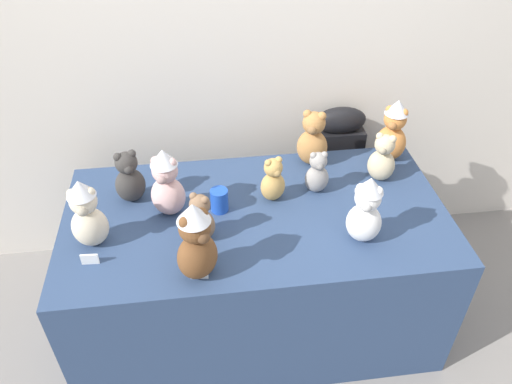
% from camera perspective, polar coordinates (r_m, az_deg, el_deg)
% --- Properties ---
extents(ground_plane, '(10.00, 10.00, 0.00)m').
position_cam_1_polar(ground_plane, '(2.63, 0.74, -18.31)').
color(ground_plane, gray).
extents(wall_back, '(7.00, 0.08, 2.60)m').
position_cam_1_polar(wall_back, '(2.55, -2.12, 17.74)').
color(wall_back, silver).
rests_on(wall_back, ground_plane).
extents(display_table, '(1.73, 0.90, 0.74)m').
position_cam_1_polar(display_table, '(2.49, 0.00, -8.84)').
color(display_table, navy).
rests_on(display_table, ground_plane).
extents(instrument_case, '(0.28, 0.12, 0.92)m').
position_cam_1_polar(instrument_case, '(2.94, 8.94, 1.77)').
color(instrument_case, black).
rests_on(instrument_case, ground_plane).
extents(teddy_bear_cream, '(0.15, 0.13, 0.33)m').
position_cam_1_polar(teddy_bear_cream, '(2.10, -18.92, -2.44)').
color(teddy_bear_cream, beige).
rests_on(teddy_bear_cream, display_table).
extents(teddy_bear_ginger, '(0.20, 0.19, 0.34)m').
position_cam_1_polar(teddy_bear_ginger, '(2.58, 15.49, 6.78)').
color(teddy_bear_ginger, '#D17F3D').
rests_on(teddy_bear_ginger, display_table).
extents(teddy_bear_honey, '(0.14, 0.13, 0.23)m').
position_cam_1_polar(teddy_bear_honey, '(2.25, 1.98, 1.34)').
color(teddy_bear_honey, tan).
rests_on(teddy_bear_honey, display_table).
extents(teddy_bear_caramel, '(0.19, 0.18, 0.30)m').
position_cam_1_polar(teddy_bear_caramel, '(2.48, 6.54, 6.00)').
color(teddy_bear_caramel, '#B27A42').
rests_on(teddy_bear_caramel, display_table).
extents(teddy_bear_snow, '(0.18, 0.17, 0.32)m').
position_cam_1_polar(teddy_bear_snow, '(2.05, 12.53, -2.10)').
color(teddy_bear_snow, white).
rests_on(teddy_bear_snow, display_table).
extents(teddy_bear_blush, '(0.18, 0.17, 0.34)m').
position_cam_1_polar(teddy_bear_blush, '(2.17, -10.27, 0.99)').
color(teddy_bear_blush, beige).
rests_on(teddy_bear_blush, display_table).
extents(teddy_bear_ash, '(0.11, 0.10, 0.22)m').
position_cam_1_polar(teddy_bear_ash, '(2.32, 7.07, 2.16)').
color(teddy_bear_ash, gray).
rests_on(teddy_bear_ash, display_table).
extents(teddy_bear_mocha, '(0.15, 0.15, 0.23)m').
position_cam_1_polar(teddy_bear_mocha, '(2.06, -6.37, -3.04)').
color(teddy_bear_mocha, '#7F6047').
rests_on(teddy_bear_mocha, display_table).
extents(teddy_bear_charcoal, '(0.16, 0.15, 0.27)m').
position_cam_1_polar(teddy_bear_charcoal, '(2.30, -14.41, 1.56)').
color(teddy_bear_charcoal, '#383533').
rests_on(teddy_bear_charcoal, display_table).
extents(teddy_bear_sand, '(0.17, 0.16, 0.25)m').
position_cam_1_polar(teddy_bear_sand, '(2.44, 14.34, 3.73)').
color(teddy_bear_sand, '#CCB78E').
rests_on(teddy_bear_sand, display_table).
extents(teddy_bear_chestnut, '(0.21, 0.20, 0.36)m').
position_cam_1_polar(teddy_bear_chestnut, '(1.86, -6.91, -5.77)').
color(teddy_bear_chestnut, brown).
rests_on(teddy_bear_chestnut, display_table).
extents(party_cup_blue, '(0.08, 0.08, 0.11)m').
position_cam_1_polar(party_cup_blue, '(2.22, -4.25, -0.96)').
color(party_cup_blue, blue).
rests_on(party_cup_blue, display_table).
extents(name_card_front_left, '(0.07, 0.01, 0.05)m').
position_cam_1_polar(name_card_front_left, '(2.10, -18.60, -7.35)').
color(name_card_front_left, white).
rests_on(name_card_front_left, display_table).
extents(name_card_front_middle, '(0.07, 0.02, 0.05)m').
position_cam_1_polar(name_card_front_middle, '(1.95, -6.57, -9.34)').
color(name_card_front_middle, white).
rests_on(name_card_front_middle, display_table).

